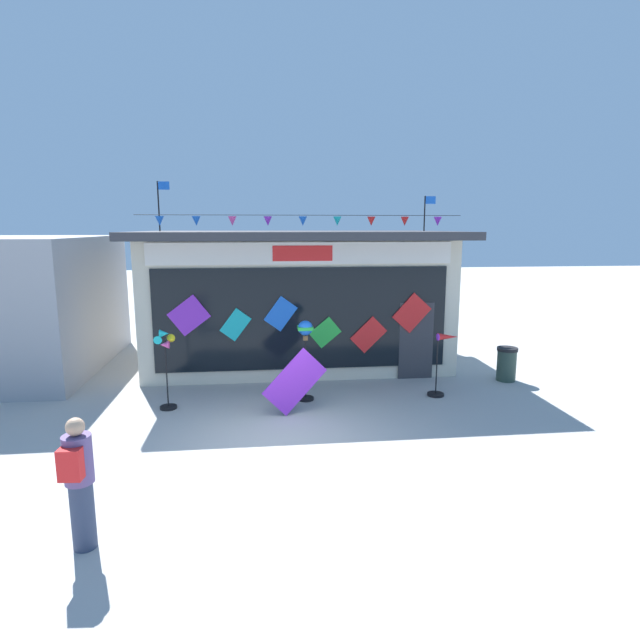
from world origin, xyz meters
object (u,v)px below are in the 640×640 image
at_px(kite_shop_building, 297,295).
at_px(wind_spinner_left, 305,340).
at_px(person_near_camera, 79,481).
at_px(trash_bin, 507,364).
at_px(display_kite_on_ground, 295,382).
at_px(wind_spinner_center_left, 442,360).
at_px(wind_spinner_far_left, 165,358).

bearing_deg(kite_shop_building, wind_spinner_left, -90.91).
height_order(person_near_camera, trash_bin, person_near_camera).
bearing_deg(trash_bin, display_kite_on_ground, -162.39).
distance_m(kite_shop_building, trash_bin, 6.11).
xyz_separation_m(wind_spinner_center_left, person_near_camera, (-6.37, -5.13, 0.02)).
relative_size(wind_spinner_left, display_kite_on_ground, 1.43).
height_order(wind_spinner_center_left, trash_bin, wind_spinner_center_left).
bearing_deg(wind_spinner_far_left, wind_spinner_left, 5.11).
xyz_separation_m(wind_spinner_left, display_kite_on_ground, (-0.30, -0.85, -0.71)).
distance_m(wind_spinner_left, trash_bin, 5.43).
bearing_deg(display_kite_on_ground, wind_spinner_left, 70.34).
height_order(wind_spinner_left, display_kite_on_ground, wind_spinner_left).
distance_m(kite_shop_building, display_kite_on_ground, 4.78).
bearing_deg(wind_spinner_left, trash_bin, 9.91).
bearing_deg(display_kite_on_ground, wind_spinner_center_left, 12.82).
distance_m(wind_spinner_far_left, person_near_camera, 4.92).
distance_m(person_near_camera, trash_bin, 10.43).
height_order(wind_spinner_left, person_near_camera, wind_spinner_left).
bearing_deg(kite_shop_building, person_near_camera, -109.90).
xyz_separation_m(kite_shop_building, person_near_camera, (-3.24, -8.94, -1.03)).
xyz_separation_m(trash_bin, display_kite_on_ground, (-5.57, -1.77, 0.26)).
distance_m(trash_bin, display_kite_on_ground, 5.85).
bearing_deg(wind_spinner_center_left, kite_shop_building, 129.37).
relative_size(kite_shop_building, trash_bin, 9.83).
distance_m(wind_spinner_far_left, display_kite_on_ground, 2.82).
xyz_separation_m(kite_shop_building, display_kite_on_ground, (-0.36, -4.61, -1.22)).
xyz_separation_m(kite_shop_building, wind_spinner_center_left, (3.13, -3.81, -1.06)).
relative_size(wind_spinner_left, trash_bin, 2.12).
relative_size(wind_spinner_far_left, person_near_camera, 1.05).
relative_size(kite_shop_building, person_near_camera, 5.09).
height_order(kite_shop_building, trash_bin, kite_shop_building).
bearing_deg(person_near_camera, trash_bin, -139.79).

